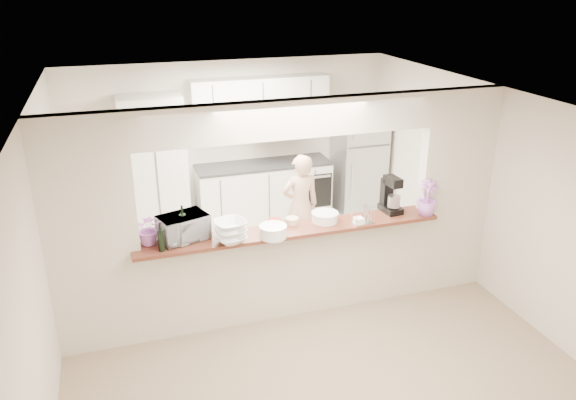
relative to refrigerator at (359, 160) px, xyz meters
name	(u,v)px	position (x,y,z in m)	size (l,w,h in m)	color
floor	(290,312)	(-2.05, -2.65, -0.85)	(6.00, 6.00, 0.00)	gray
tile_overlay	(256,253)	(-2.05, -1.10, -0.84)	(5.00, 2.90, 0.01)	beige
partition	(290,194)	(-2.05, -2.65, 0.63)	(5.00, 0.15, 2.50)	beige
bar_counter	(290,269)	(-2.05, -2.65, -0.27)	(3.40, 0.38, 1.09)	beige
kitchen_cabinets	(223,165)	(-2.24, 0.07, 0.12)	(3.15, 0.62, 2.25)	silver
refrigerator	(359,160)	(0.00, 0.00, 0.00)	(0.75, 0.70, 1.70)	#AAA9AE
flower_left	(149,229)	(-3.54, -2.60, 0.41)	(0.31, 0.27, 0.34)	#C96AB2
wine_bottle_a	(161,240)	(-3.45, -2.80, 0.36)	(0.06, 0.06, 0.31)	black
wine_bottle_b	(183,226)	(-3.20, -2.58, 0.38)	(0.07, 0.07, 0.37)	black
toaster_oven	(183,227)	(-3.20, -2.60, 0.38)	(0.49, 0.33, 0.27)	#A5A5A9
serving_bowls	(230,232)	(-2.75, -2.82, 0.36)	(0.32, 0.32, 0.24)	silver
plate_stack_a	(273,231)	(-2.30, -2.84, 0.31)	(0.29, 0.29, 0.13)	white
plate_stack_b	(325,217)	(-1.63, -2.62, 0.29)	(0.30, 0.30, 0.11)	white
red_bowl	(275,223)	(-2.20, -2.57, 0.28)	(0.16, 0.16, 0.07)	maroon
tan_bowl	(292,221)	(-2.00, -2.57, 0.27)	(0.15, 0.15, 0.07)	#C4B48A
utensil_caddy	(363,215)	(-1.25, -2.80, 0.33)	(0.25, 0.16, 0.22)	silver
stand_mixer	(391,196)	(-0.80, -2.59, 0.43)	(0.21, 0.31, 0.43)	black
flower_right	(427,198)	(-0.45, -2.80, 0.45)	(0.24, 0.24, 0.42)	#CC6ECC
person	(300,207)	(-1.46, -1.31, -0.12)	(0.53, 0.35, 1.46)	tan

